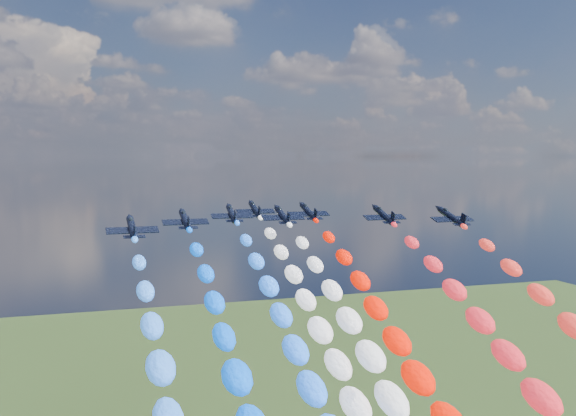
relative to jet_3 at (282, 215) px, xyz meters
name	(u,v)px	position (x,y,z in m)	size (l,w,h in m)	color
jet_0	(132,227)	(-33.68, -15.86, 0.00)	(9.32, 12.49, 2.75)	black
jet_1	(185,220)	(-22.02, -3.57, 0.00)	(9.32, 12.49, 2.75)	black
jet_2	(232,214)	(-9.68, 7.42, 0.00)	(9.32, 12.49, 2.75)	black
jet_3	(282,215)	(0.00, 0.00, 0.00)	(9.32, 12.49, 2.75)	black
jet_4	(255,209)	(-1.45, 17.82, 0.00)	(9.32, 12.49, 2.75)	black
trail_4	(346,403)	(-1.45, -39.86, -27.94)	(6.10, 111.36, 58.82)	white
jet_5	(308,212)	(8.61, 7.08, 0.00)	(9.32, 12.49, 2.75)	black
jet_6	(384,215)	(21.43, -6.31, 0.00)	(9.32, 12.49, 2.75)	black
jet_7	(451,217)	(33.30, -14.59, 0.00)	(9.32, 12.49, 2.75)	black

